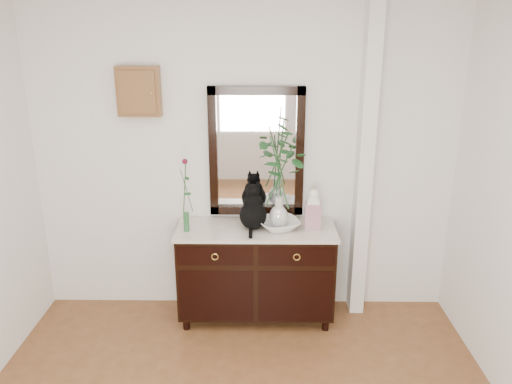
{
  "coord_description": "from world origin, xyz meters",
  "views": [
    {
      "loc": [
        0.14,
        -2.12,
        2.44
      ],
      "look_at": [
        0.1,
        1.63,
        1.2
      ],
      "focal_mm": 35.0,
      "sensor_mm": 36.0,
      "label": 1
    }
  ],
  "objects_px": {
    "cat": "(253,207)",
    "ginger_jar": "(313,208)",
    "lotus_bowl": "(278,224)",
    "sideboard": "(256,269)"
  },
  "relations": [
    {
      "from": "sideboard",
      "to": "lotus_bowl",
      "type": "xyz_separation_m",
      "value": [
        0.19,
        -0.02,
        0.42
      ]
    },
    {
      "from": "lotus_bowl",
      "to": "ginger_jar",
      "type": "bearing_deg",
      "value": 5.21
    },
    {
      "from": "lotus_bowl",
      "to": "ginger_jar",
      "type": "xyz_separation_m",
      "value": [
        0.28,
        0.03,
        0.13
      ]
    },
    {
      "from": "sideboard",
      "to": "lotus_bowl",
      "type": "height_order",
      "value": "lotus_bowl"
    },
    {
      "from": "sideboard",
      "to": "cat",
      "type": "xyz_separation_m",
      "value": [
        -0.03,
        0.01,
        0.56
      ]
    },
    {
      "from": "sideboard",
      "to": "cat",
      "type": "distance_m",
      "value": 0.56
    },
    {
      "from": "cat",
      "to": "ginger_jar",
      "type": "xyz_separation_m",
      "value": [
        0.49,
        -0.01,
        -0.01
      ]
    },
    {
      "from": "ginger_jar",
      "to": "sideboard",
      "type": "bearing_deg",
      "value": -178.91
    },
    {
      "from": "sideboard",
      "to": "cat",
      "type": "bearing_deg",
      "value": 151.17
    },
    {
      "from": "cat",
      "to": "ginger_jar",
      "type": "bearing_deg",
      "value": -1.5
    }
  ]
}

